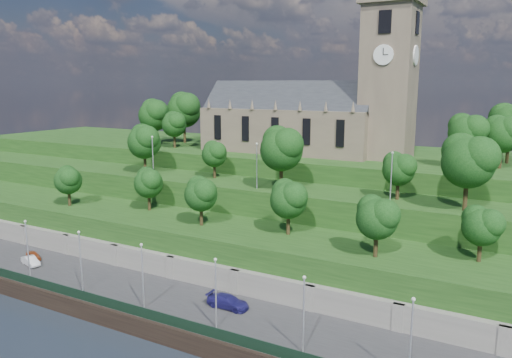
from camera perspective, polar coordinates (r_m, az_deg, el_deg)
The scene contains 17 objects.
ground at distance 59.05m, azimuth -12.73°, elevation -17.26°, with size 320.00×320.00×0.00m, color black.
promenade at distance 62.69m, azimuth -9.03°, elevation -14.36°, with size 160.00×12.00×2.00m, color #2D2D30.
quay_wall at distance 58.51m, azimuth -12.81°, elevation -16.33°, with size 160.00×0.50×2.20m, color black.
fence at distance 58.28m, azimuth -12.44°, elevation -14.78°, with size 160.00×0.10×1.20m, color black.
retaining_wall at distance 66.47m, azimuth -5.85°, elevation -11.35°, with size 160.00×2.10×5.00m.
embankment_lower at distance 70.63m, azimuth -3.07°, elevation -8.64°, with size 160.00×12.00×8.00m, color #1B3F15.
embankment_upper at distance 79.12m, azimuth 1.14°, elevation -4.95°, with size 160.00×10.00×12.00m, color #1B3F15.
hilltop at distance 97.31m, azimuth 6.91°, elevation -1.11°, with size 160.00×32.00×15.00m, color #1B3F15.
church at distance 91.33m, azimuth 6.64°, elevation 7.63°, with size 38.60×12.35×27.60m.
trees_lower at distance 66.95m, azimuth -1.40°, elevation -1.98°, with size 65.62×8.66×7.34m.
trees_upper at distance 73.05m, azimuth 4.68°, elevation 3.28°, with size 59.30×8.30×9.58m.
trees_hilltop at distance 92.63m, azimuth 3.88°, elevation 7.02°, with size 72.50×15.61×10.86m.
lamp_posts_promenade at distance 59.27m, azimuth -12.85°, elevation -10.21°, with size 60.36×0.36×7.86m.
lamp_posts_upper at distance 74.37m, azimuth 0.10°, elevation 1.97°, with size 40.36×0.36×6.95m.
car_left at distance 81.37m, azimuth -24.10°, elevation -8.00°, with size 1.36×3.39×1.15m, color #8E3917.
car_middle at distance 79.06m, azimuth -24.36°, elevation -8.52°, with size 1.35×3.87×1.27m, color silver.
car_right at distance 59.53m, azimuth -3.24°, elevation -13.80°, with size 2.09×5.13×1.49m, color navy.
Camera 1 is at (35.36, -38.40, 27.61)m, focal length 35.00 mm.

